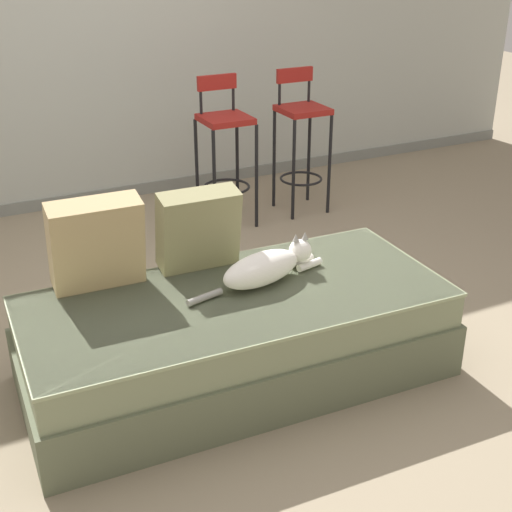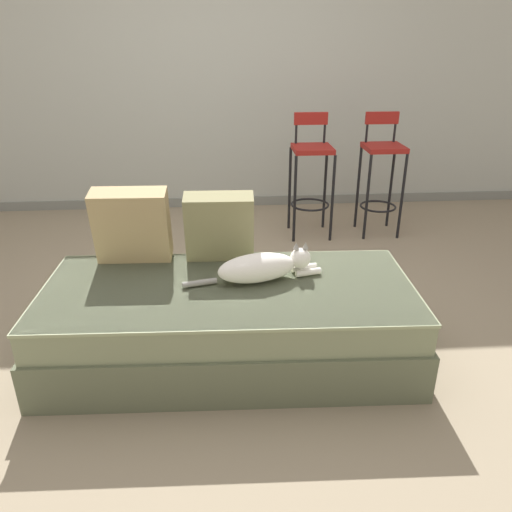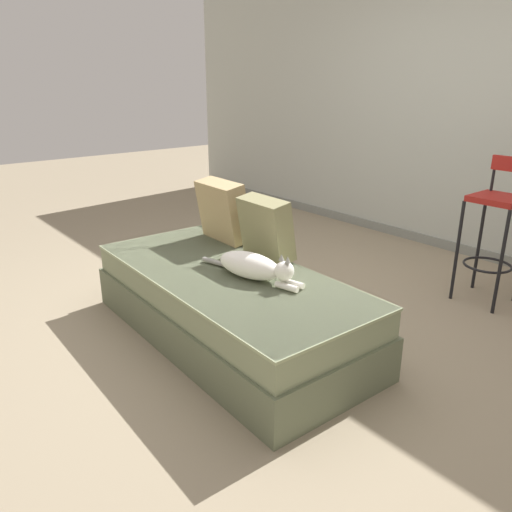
% 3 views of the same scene
% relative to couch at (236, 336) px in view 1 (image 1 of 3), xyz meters
% --- Properties ---
extents(ground_plane, '(16.00, 16.00, 0.00)m').
position_rel_couch_xyz_m(ground_plane, '(0.00, 0.40, -0.22)').
color(ground_plane, gray).
rests_on(ground_plane, ground).
extents(wall_back_panel, '(8.00, 0.10, 2.60)m').
position_rel_couch_xyz_m(wall_back_panel, '(0.00, 2.65, 1.08)').
color(wall_back_panel, '#B7BCB2').
rests_on(wall_back_panel, ground).
extents(wall_baseboard_trim, '(8.00, 0.02, 0.09)m').
position_rel_couch_xyz_m(wall_baseboard_trim, '(0.00, 2.60, -0.18)').
color(wall_baseboard_trim, gray).
rests_on(wall_baseboard_trim, ground).
extents(couch, '(1.97, 0.93, 0.43)m').
position_rel_couch_xyz_m(couch, '(0.00, 0.00, 0.00)').
color(couch, '#636B50').
rests_on(couch, ground).
extents(throw_pillow_corner, '(0.42, 0.22, 0.43)m').
position_rel_couch_xyz_m(throw_pillow_corner, '(-0.52, 0.35, 0.43)').
color(throw_pillow_corner, tan).
rests_on(throw_pillow_corner, couch).
extents(throw_pillow_middle, '(0.39, 0.21, 0.40)m').
position_rel_couch_xyz_m(throw_pillow_middle, '(-0.04, 0.34, 0.41)').
color(throw_pillow_middle, '#847F56').
rests_on(throw_pillow_middle, couch).
extents(cat, '(0.74, 0.26, 0.19)m').
position_rel_couch_xyz_m(cat, '(0.18, 0.06, 0.29)').
color(cat, white).
rests_on(cat, couch).
extents(bar_stool_near_window, '(0.34, 0.34, 1.02)m').
position_rel_couch_xyz_m(bar_stool_near_window, '(0.74, 1.77, 0.37)').
color(bar_stool_near_window, black).
rests_on(bar_stool_near_window, ground).
extents(bar_stool_by_doorway, '(0.32, 0.32, 1.02)m').
position_rel_couch_xyz_m(bar_stool_by_doorway, '(1.34, 1.77, 0.37)').
color(bar_stool_by_doorway, black).
rests_on(bar_stool_by_doorway, ground).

